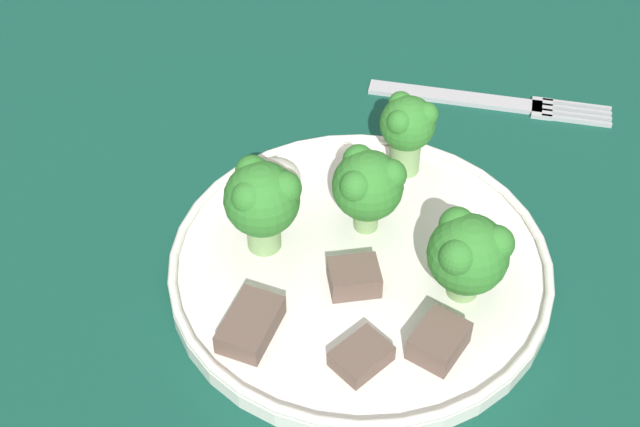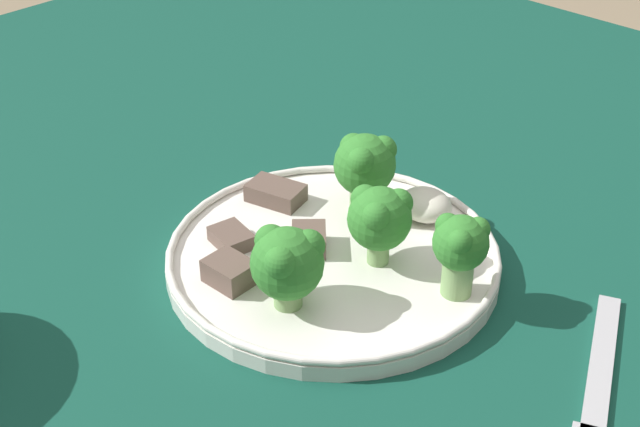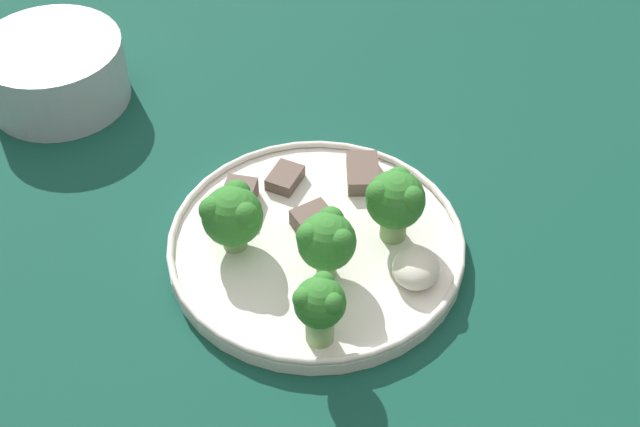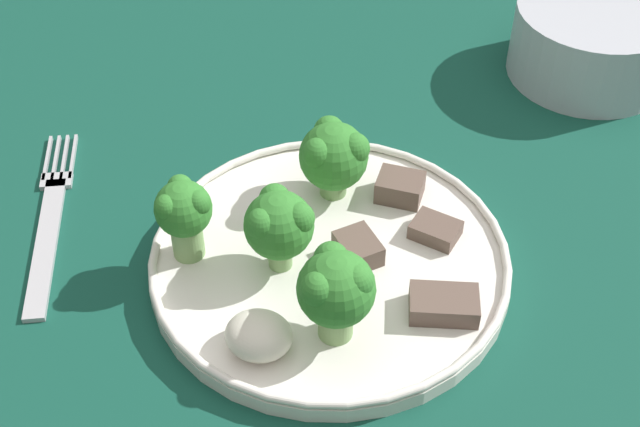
# 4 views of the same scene
# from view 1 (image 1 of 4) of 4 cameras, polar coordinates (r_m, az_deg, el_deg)

# --- Properties ---
(table) EXTENTS (1.26, 1.14, 0.71)m
(table) POSITION_cam_1_polar(r_m,az_deg,el_deg) (0.65, -2.09, -9.16)
(table) COLOR #114738
(table) RESTS_ON ground_plane
(dinner_plate) EXTENTS (0.25, 0.25, 0.02)m
(dinner_plate) POSITION_cam_1_polar(r_m,az_deg,el_deg) (0.58, 2.57, -3.41)
(dinner_plate) COLOR white
(dinner_plate) RESTS_ON table
(fork) EXTENTS (0.10, 0.18, 0.00)m
(fork) POSITION_cam_1_polar(r_m,az_deg,el_deg) (0.73, 10.62, 7.06)
(fork) COLOR #B2B2B7
(fork) RESTS_ON table
(broccoli_floret_near_rim_left) EXTENTS (0.05, 0.05, 0.07)m
(broccoli_floret_near_rim_left) POSITION_cam_1_polar(r_m,az_deg,el_deg) (0.56, -3.75, 0.91)
(broccoli_floret_near_rim_left) COLOR #7FA866
(broccoli_floret_near_rim_left) RESTS_ON dinner_plate
(broccoli_floret_center_left) EXTENTS (0.05, 0.05, 0.06)m
(broccoli_floret_center_left) POSITION_cam_1_polar(r_m,az_deg,el_deg) (0.55, 9.47, -2.51)
(broccoli_floret_center_left) COLOR #7FA866
(broccoli_floret_center_left) RESTS_ON dinner_plate
(broccoli_floret_back_left) EXTENTS (0.04, 0.04, 0.06)m
(broccoli_floret_back_left) POSITION_cam_1_polar(r_m,az_deg,el_deg) (0.62, 5.62, 5.57)
(broccoli_floret_back_left) COLOR #7FA866
(broccoli_floret_back_left) RESTS_ON dinner_plate
(broccoli_floret_front_left) EXTENTS (0.05, 0.05, 0.06)m
(broccoli_floret_front_left) POSITION_cam_1_polar(r_m,az_deg,el_deg) (0.58, 3.08, 1.87)
(broccoli_floret_front_left) COLOR #7FA866
(broccoli_floret_front_left) RESTS_ON dinner_plate
(meat_slice_front_slice) EXTENTS (0.04, 0.04, 0.02)m
(meat_slice_front_slice) POSITION_cam_1_polar(r_m,az_deg,el_deg) (0.56, 2.20, -4.11)
(meat_slice_front_slice) COLOR brown
(meat_slice_front_slice) RESTS_ON dinner_plate
(meat_slice_middle_slice) EXTENTS (0.04, 0.03, 0.01)m
(meat_slice_middle_slice) POSITION_cam_1_polar(r_m,az_deg,el_deg) (0.53, 2.66, -9.12)
(meat_slice_middle_slice) COLOR brown
(meat_slice_middle_slice) RESTS_ON dinner_plate
(meat_slice_rear_slice) EXTENTS (0.05, 0.04, 0.01)m
(meat_slice_rear_slice) POSITION_cam_1_polar(r_m,az_deg,el_deg) (0.54, -4.47, -7.10)
(meat_slice_rear_slice) COLOR brown
(meat_slice_rear_slice) RESTS_ON dinner_plate
(meat_slice_edge_slice) EXTENTS (0.03, 0.03, 0.02)m
(meat_slice_edge_slice) POSITION_cam_1_polar(r_m,az_deg,el_deg) (0.54, 7.62, -8.08)
(meat_slice_edge_slice) COLOR brown
(meat_slice_edge_slice) RESTS_ON dinner_plate
(sauce_dollop) EXTENTS (0.04, 0.04, 0.02)m
(sauce_dollop) POSITION_cam_1_polar(r_m,az_deg,el_deg) (0.62, -3.10, 2.10)
(sauce_dollop) COLOR silver
(sauce_dollop) RESTS_ON dinner_plate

